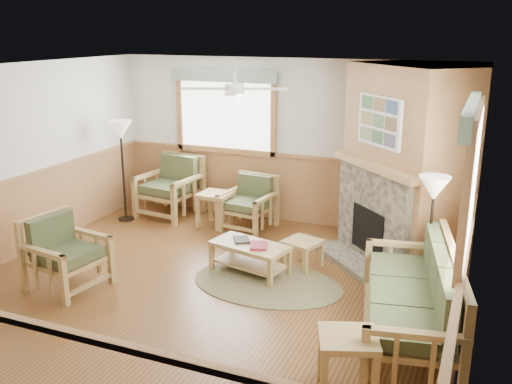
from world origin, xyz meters
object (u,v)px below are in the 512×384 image
at_px(armchair_left, 67,253).
at_px(end_table_chairs, 216,210).
at_px(armchair_back_left, 169,187).
at_px(footstool, 302,254).
at_px(end_table_sofa, 347,365).
at_px(sofa, 408,297).
at_px(armchair_back_right, 248,203).
at_px(floor_lamp_right, 430,241).
at_px(coffee_table, 250,258).
at_px(floor_lamp_left, 123,171).

bearing_deg(armchair_left, end_table_chairs, -4.81).
height_order(armchair_back_left, footstool, armchair_back_left).
height_order(end_table_sofa, footstool, end_table_sofa).
height_order(sofa, armchair_back_right, sofa).
relative_size(armchair_back_left, floor_lamp_right, 0.66).
height_order(sofa, coffee_table, sofa).
height_order(end_table_chairs, footstool, end_table_chairs).
bearing_deg(armchair_back_left, footstool, -16.84).
height_order(coffee_table, end_table_chairs, end_table_chairs).
bearing_deg(armchair_left, armchair_back_left, 14.95).
height_order(armchair_back_left, coffee_table, armchair_back_left).
distance_m(armchair_left, end_table_chairs, 2.86).
height_order(armchair_back_left, armchair_back_right, armchair_back_left).
xyz_separation_m(armchair_back_right, floor_lamp_right, (2.99, -1.60, 0.36)).
bearing_deg(floor_lamp_right, armchair_back_right, 151.81).
relative_size(armchair_left, footstool, 2.05).
relative_size(armchair_back_left, end_table_chairs, 1.80).
relative_size(sofa, footstool, 4.93).
height_order(armchair_back_right, footstool, armchair_back_right).
distance_m(armchair_left, floor_lamp_right, 4.40).
distance_m(sofa, armchair_back_right, 3.88).
height_order(armchair_back_right, floor_lamp_left, floor_lamp_left).
relative_size(armchair_back_left, coffee_table, 1.00).
distance_m(armchair_back_left, armchair_back_right, 1.53).
distance_m(armchair_left, footstool, 3.06).
height_order(floor_lamp_left, floor_lamp_right, floor_lamp_left).
bearing_deg(floor_lamp_right, armchair_back_left, 159.27).
bearing_deg(armchair_left, end_table_sofa, -92.93).
height_order(armchair_left, end_table_sofa, armchair_left).
relative_size(end_table_chairs, footstool, 1.28).
bearing_deg(sofa, coffee_table, -124.99).
distance_m(floor_lamp_left, floor_lamp_right, 5.22).
xyz_separation_m(sofa, armchair_back_right, (-2.91, 2.57, -0.08)).
bearing_deg(armchair_back_left, coffee_table, -30.15).
relative_size(end_table_sofa, floor_lamp_right, 0.37).
bearing_deg(end_table_chairs, sofa, -35.64).
bearing_deg(coffee_table, armchair_back_left, 155.64).
bearing_deg(footstool, sofa, -41.57).
distance_m(armchair_back_left, armchair_left, 3.00).
xyz_separation_m(sofa, coffee_table, (-2.18, 0.97, -0.30)).
relative_size(coffee_table, end_table_chairs, 1.80).
relative_size(sofa, armchair_back_right, 2.57).
distance_m(sofa, footstool, 2.16).
bearing_deg(footstool, armchair_back_right, 138.63).
distance_m(sofa, floor_lamp_right, 1.01).
relative_size(armchair_back_right, footstool, 1.92).
bearing_deg(end_table_sofa, sofa, 72.26).
bearing_deg(coffee_table, armchair_left, -133.66).
height_order(end_table_chairs, floor_lamp_left, floor_lamp_left).
xyz_separation_m(sofa, end_table_chairs, (-3.43, 2.46, -0.22)).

